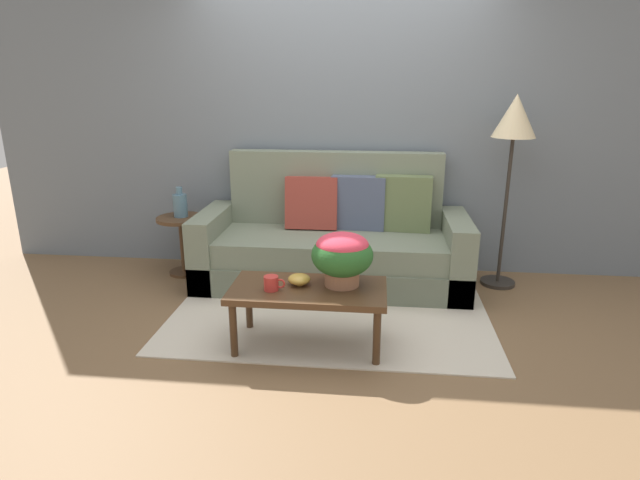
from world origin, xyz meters
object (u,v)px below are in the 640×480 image
object	(u,v)px
couch	(334,244)
table_vase	(180,205)
coffee_mug	(272,283)
snack_bowl	(299,279)
coffee_table	(308,294)
floor_lamp	(514,129)
side_table	(182,235)
potted_plant	(342,254)

from	to	relation	value
couch	table_vase	bearing A→B (deg)	177.95
coffee_mug	snack_bowl	xyz separation A→B (m)	(0.16, 0.10, -0.01)
coffee_table	snack_bowl	bearing A→B (deg)	149.41
couch	table_vase	xyz separation A→B (m)	(-1.35, 0.05, 0.29)
couch	table_vase	world-z (taller)	couch
couch	snack_bowl	size ratio (longest dim) A/B	15.39
coffee_table	floor_lamp	distance (m)	2.14
floor_lamp	table_vase	world-z (taller)	floor_lamp
couch	floor_lamp	distance (m)	1.70
couch	side_table	size ratio (longest dim) A/B	4.25
couch	snack_bowl	xyz separation A→B (m)	(-0.13, -1.12, 0.11)
potted_plant	snack_bowl	bearing A→B (deg)	-173.53
floor_lamp	coffee_mug	world-z (taller)	floor_lamp
side_table	potted_plant	xyz separation A→B (m)	(1.49, -1.13, 0.25)
coffee_table	snack_bowl	size ratio (longest dim) A/B	6.85
side_table	table_vase	size ratio (longest dim) A/B	2.00
side_table	snack_bowl	world-z (taller)	side_table
couch	potted_plant	world-z (taller)	couch
couch	table_vase	distance (m)	1.38
coffee_mug	table_vase	xyz separation A→B (m)	(-1.06, 1.28, 0.18)
potted_plant	coffee_mug	bearing A→B (deg)	-162.58
couch	side_table	distance (m)	1.35
couch	floor_lamp	bearing A→B (deg)	3.31
coffee_table	side_table	xyz separation A→B (m)	(-1.28, 1.19, 0.00)
coffee_mug	table_vase	distance (m)	1.67
side_table	couch	bearing A→B (deg)	-1.43
coffee_table	coffee_mug	world-z (taller)	coffee_mug
coffee_table	couch	bearing A→B (deg)	86.62
side_table	snack_bowl	distance (m)	1.68
table_vase	couch	bearing A→B (deg)	-2.05
side_table	floor_lamp	xyz separation A→B (m)	(2.75, 0.05, 0.94)
side_table	coffee_mug	xyz separation A→B (m)	(1.06, -1.26, 0.09)
floor_lamp	table_vase	xyz separation A→B (m)	(-2.75, -0.03, -0.67)
side_table	floor_lamp	bearing A→B (deg)	0.98
side_table	table_vase	distance (m)	0.27
coffee_table	potted_plant	distance (m)	0.34
couch	floor_lamp	size ratio (longest dim) A/B	1.42
coffee_table	potted_plant	xyz separation A→B (m)	(0.21, 0.07, 0.26)
coffee_table	table_vase	bearing A→B (deg)	136.66
floor_lamp	potted_plant	xyz separation A→B (m)	(-1.26, -1.17, -0.69)
floor_lamp	coffee_table	bearing A→B (deg)	-139.73
coffee_table	snack_bowl	xyz separation A→B (m)	(-0.06, 0.04, 0.09)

